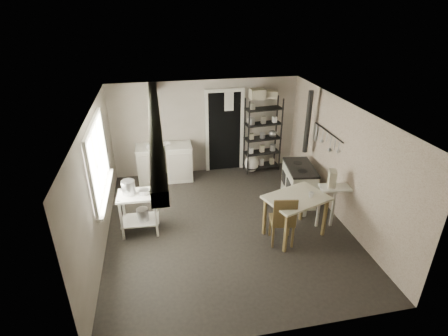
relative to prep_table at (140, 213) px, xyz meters
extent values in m
plane|color=black|center=(1.63, -0.14, -0.40)|extent=(5.00, 5.00, 0.00)
plane|color=silver|center=(1.63, -0.14, 1.90)|extent=(5.00, 5.00, 0.00)
cube|color=#A09688|center=(1.63, 2.36, 0.75)|extent=(4.50, 0.02, 2.30)
cube|color=#A09688|center=(1.63, -2.64, 0.75)|extent=(4.50, 0.02, 2.30)
cube|color=#A09688|center=(-0.62, -0.14, 0.75)|extent=(0.02, 5.00, 2.30)
cube|color=#A09688|center=(3.88, -0.14, 0.75)|extent=(0.02, 5.00, 2.30)
cylinder|color=#B0B0B3|center=(-0.14, 0.05, 0.54)|extent=(0.30, 0.30, 0.26)
cylinder|color=#B0B0B3|center=(0.12, -0.02, 0.45)|extent=(0.19, 0.19, 0.10)
cylinder|color=#B0B0B3|center=(0.05, -0.03, -0.02)|extent=(0.25, 0.25, 0.24)
imported|color=white|center=(0.62, 2.03, 0.55)|extent=(0.36, 0.36, 0.07)
imported|color=white|center=(0.22, 1.94, 0.57)|extent=(0.15, 0.15, 0.09)
imported|color=white|center=(2.67, 2.15, 0.96)|extent=(0.11, 0.11, 0.18)
cube|color=beige|center=(2.80, 2.10, 1.61)|extent=(0.33, 0.29, 0.22)
cube|color=beige|center=(3.18, 2.13, 1.59)|extent=(0.32, 0.31, 0.16)
cube|color=beige|center=(3.51, -0.49, 0.61)|extent=(0.19, 0.24, 0.31)
imported|color=white|center=(3.02, -0.71, 0.41)|extent=(0.11, 0.11, 0.09)
ellipsoid|color=beige|center=(2.72, 2.05, -0.16)|extent=(0.45, 0.42, 0.43)
cylinder|color=white|center=(3.22, -0.10, -0.33)|extent=(0.16, 0.16, 0.16)
camera|label=1|loc=(0.46, -5.63, 3.58)|focal=28.00mm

